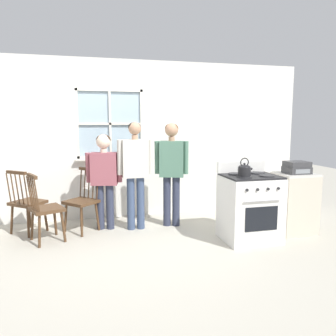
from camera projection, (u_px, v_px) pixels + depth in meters
ground_plane at (142, 243)px, 4.50m from camera, size 16.00×16.00×0.00m
wall_back at (128, 141)px, 5.67m from camera, size 6.40×0.16×2.70m
chair_by_window at (45, 210)px, 4.51m from camera, size 0.53×0.54×0.96m
chair_near_wall at (82, 202)px, 4.95m from camera, size 0.58×0.58×0.96m
chair_center_cluster at (27, 203)px, 4.86m from camera, size 0.58×0.58×0.96m
person_elderly_left at (104, 172)px, 4.99m from camera, size 0.56×0.28×1.47m
person_teen_center at (135, 166)px, 4.98m from camera, size 0.54×0.22×1.65m
person_adult_right at (172, 164)px, 5.15m from camera, size 0.54×0.31×1.64m
stove at (250, 207)px, 4.58m from camera, size 0.75×0.68×1.08m
kettle at (244, 170)px, 4.34m from camera, size 0.21×0.17×0.25m
potted_plant at (119, 155)px, 5.57m from camera, size 0.17×0.17×0.24m
side_counter at (294, 203)px, 4.92m from camera, size 0.55×0.50×0.90m
stereo at (297, 168)px, 4.82m from camera, size 0.34×0.29×0.18m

